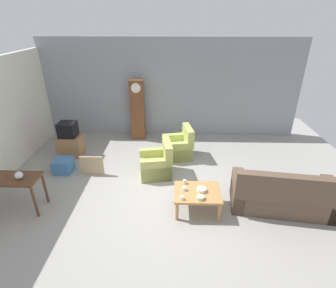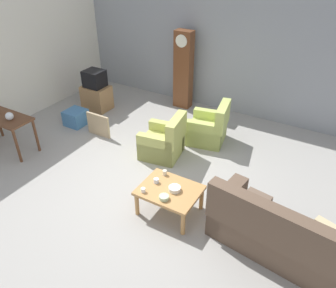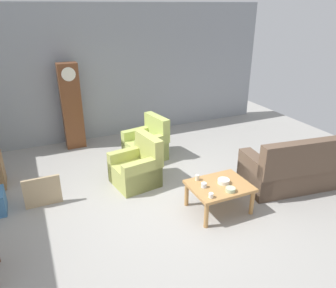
{
  "view_description": "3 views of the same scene",
  "coord_description": "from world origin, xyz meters",
  "px_view_note": "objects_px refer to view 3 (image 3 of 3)",
  "views": [
    {
      "loc": [
        0.13,
        -4.89,
        3.74
      ],
      "look_at": [
        -0.01,
        0.59,
        1.04
      ],
      "focal_mm": 27.82,
      "sensor_mm": 36.0,
      "label": 1
    },
    {
      "loc": [
        2.66,
        -4.0,
        3.94
      ],
      "look_at": [
        0.2,
        0.21,
        0.81
      ],
      "focal_mm": 35.5,
      "sensor_mm": 36.0,
      "label": 2
    },
    {
      "loc": [
        -1.99,
        -4.24,
        3.14
      ],
      "look_at": [
        0.15,
        0.51,
        0.88
      ],
      "focal_mm": 34.55,
      "sensor_mm": 36.0,
      "label": 3
    }
  ],
  "objects_px": {
    "armchair_olive_far": "(147,145)",
    "bowl_shallow_green": "(230,190)",
    "cup_white_porcelain": "(211,195)",
    "coffee_table_wood": "(219,188)",
    "grandfather_clock": "(72,106)",
    "bowl_white_stacked": "(224,181)",
    "cup_blue_rimmed": "(204,185)",
    "framed_picture_leaning": "(42,192)",
    "armchair_olive_near": "(137,169)",
    "couch_floral": "(301,168)",
    "cup_cream_tall": "(197,178)"
  },
  "relations": [
    {
      "from": "couch_floral",
      "to": "armchair_olive_near",
      "type": "xyz_separation_m",
      "value": [
        -2.74,
        1.32,
        -0.05
      ]
    },
    {
      "from": "couch_floral",
      "to": "armchair_olive_near",
      "type": "distance_m",
      "value": 3.05
    },
    {
      "from": "framed_picture_leaning",
      "to": "cup_blue_rimmed",
      "type": "bearing_deg",
      "value": -28.64
    },
    {
      "from": "coffee_table_wood",
      "to": "cup_white_porcelain",
      "type": "height_order",
      "value": "cup_white_porcelain"
    },
    {
      "from": "cup_white_porcelain",
      "to": "bowl_white_stacked",
      "type": "bearing_deg",
      "value": 34.52
    },
    {
      "from": "framed_picture_leaning",
      "to": "cup_white_porcelain",
      "type": "height_order",
      "value": "cup_white_porcelain"
    },
    {
      "from": "grandfather_clock",
      "to": "cup_white_porcelain",
      "type": "relative_size",
      "value": 26.61
    },
    {
      "from": "coffee_table_wood",
      "to": "armchair_olive_far",
      "type": "bearing_deg",
      "value": 98.79
    },
    {
      "from": "armchair_olive_near",
      "to": "armchair_olive_far",
      "type": "distance_m",
      "value": 1.13
    },
    {
      "from": "couch_floral",
      "to": "coffee_table_wood",
      "type": "bearing_deg",
      "value": -178.52
    },
    {
      "from": "armchair_olive_far",
      "to": "framed_picture_leaning",
      "type": "bearing_deg",
      "value": -155.47
    },
    {
      "from": "coffee_table_wood",
      "to": "cup_cream_tall",
      "type": "distance_m",
      "value": 0.4
    },
    {
      "from": "couch_floral",
      "to": "cup_blue_rimmed",
      "type": "xyz_separation_m",
      "value": [
        -2.08,
        -0.01,
        0.16
      ]
    },
    {
      "from": "cup_cream_tall",
      "to": "bowl_shallow_green",
      "type": "distance_m",
      "value": 0.6
    },
    {
      "from": "cup_white_porcelain",
      "to": "cup_blue_rimmed",
      "type": "height_order",
      "value": "cup_blue_rimmed"
    },
    {
      "from": "armchair_olive_far",
      "to": "bowl_shallow_green",
      "type": "distance_m",
      "value": 2.63
    },
    {
      "from": "couch_floral",
      "to": "cup_blue_rimmed",
      "type": "height_order",
      "value": "couch_floral"
    },
    {
      "from": "grandfather_clock",
      "to": "framed_picture_leaning",
      "type": "height_order",
      "value": "grandfather_clock"
    },
    {
      "from": "armchair_olive_near",
      "to": "bowl_white_stacked",
      "type": "relative_size",
      "value": 4.74
    },
    {
      "from": "couch_floral",
      "to": "armchair_olive_far",
      "type": "distance_m",
      "value": 3.17
    },
    {
      "from": "couch_floral",
      "to": "framed_picture_leaning",
      "type": "relative_size",
      "value": 3.67
    },
    {
      "from": "coffee_table_wood",
      "to": "cup_white_porcelain",
      "type": "distance_m",
      "value": 0.43
    },
    {
      "from": "couch_floral",
      "to": "framed_picture_leaning",
      "type": "bearing_deg",
      "value": 163.99
    },
    {
      "from": "coffee_table_wood",
      "to": "bowl_white_stacked",
      "type": "height_order",
      "value": "bowl_white_stacked"
    },
    {
      "from": "grandfather_clock",
      "to": "armchair_olive_near",
      "type": "bearing_deg",
      "value": -71.26
    },
    {
      "from": "cup_white_porcelain",
      "to": "coffee_table_wood",
      "type": "bearing_deg",
      "value": 39.29
    },
    {
      "from": "armchair_olive_near",
      "to": "coffee_table_wood",
      "type": "height_order",
      "value": "armchair_olive_near"
    },
    {
      "from": "armchair_olive_far",
      "to": "cup_cream_tall",
      "type": "height_order",
      "value": "armchair_olive_far"
    },
    {
      "from": "cup_blue_rimmed",
      "to": "bowl_shallow_green",
      "type": "bearing_deg",
      "value": -41.42
    },
    {
      "from": "bowl_white_stacked",
      "to": "bowl_shallow_green",
      "type": "xyz_separation_m",
      "value": [
        -0.04,
        -0.26,
        -0.0
      ]
    },
    {
      "from": "cup_blue_rimmed",
      "to": "bowl_white_stacked",
      "type": "xyz_separation_m",
      "value": [
        0.36,
        -0.02,
        -0.0
      ]
    },
    {
      "from": "couch_floral",
      "to": "cup_white_porcelain",
      "type": "height_order",
      "value": "couch_floral"
    },
    {
      "from": "bowl_white_stacked",
      "to": "bowl_shallow_green",
      "type": "relative_size",
      "value": 1.25
    },
    {
      "from": "grandfather_clock",
      "to": "cup_blue_rimmed",
      "type": "xyz_separation_m",
      "value": [
        1.43,
        -3.6,
        -0.48
      ]
    },
    {
      "from": "couch_floral",
      "to": "cup_cream_tall",
      "type": "height_order",
      "value": "couch_floral"
    },
    {
      "from": "armchair_olive_near",
      "to": "cup_white_porcelain",
      "type": "relative_size",
      "value": 12.38
    },
    {
      "from": "grandfather_clock",
      "to": "framed_picture_leaning",
      "type": "relative_size",
      "value": 3.3
    },
    {
      "from": "grandfather_clock",
      "to": "bowl_shallow_green",
      "type": "distance_m",
      "value": 4.27
    },
    {
      "from": "couch_floral",
      "to": "bowl_shallow_green",
      "type": "relative_size",
      "value": 14.16
    },
    {
      "from": "framed_picture_leaning",
      "to": "bowl_shallow_green",
      "type": "height_order",
      "value": "bowl_shallow_green"
    },
    {
      "from": "bowl_shallow_green",
      "to": "cup_cream_tall",
      "type": "bearing_deg",
      "value": 119.75
    },
    {
      "from": "framed_picture_leaning",
      "to": "cup_blue_rimmed",
      "type": "distance_m",
      "value": 2.69
    },
    {
      "from": "couch_floral",
      "to": "bowl_white_stacked",
      "type": "xyz_separation_m",
      "value": [
        -1.73,
        -0.03,
        0.15
      ]
    },
    {
      "from": "cup_white_porcelain",
      "to": "armchair_olive_far",
      "type": "bearing_deg",
      "value": 90.81
    },
    {
      "from": "couch_floral",
      "to": "cup_white_porcelain",
      "type": "relative_size",
      "value": 29.6
    },
    {
      "from": "cup_cream_tall",
      "to": "cup_white_porcelain",
      "type": "bearing_deg",
      "value": -97.11
    },
    {
      "from": "coffee_table_wood",
      "to": "bowl_white_stacked",
      "type": "bearing_deg",
      "value": 10.13
    },
    {
      "from": "grandfather_clock",
      "to": "bowl_white_stacked",
      "type": "height_order",
      "value": "grandfather_clock"
    },
    {
      "from": "armchair_olive_near",
      "to": "framed_picture_leaning",
      "type": "height_order",
      "value": "armchair_olive_near"
    },
    {
      "from": "grandfather_clock",
      "to": "bowl_white_stacked",
      "type": "distance_m",
      "value": 4.06
    }
  ]
}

